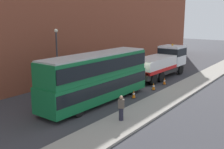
# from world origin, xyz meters

# --- Properties ---
(ground_plane) EXTENTS (120.00, 120.00, 0.00)m
(ground_plane) POSITION_xyz_m (0.00, 0.00, 0.00)
(ground_plane) COLOR #38383D
(near_kerb) EXTENTS (60.00, 2.80, 0.15)m
(near_kerb) POSITION_xyz_m (0.00, -4.20, 0.07)
(near_kerb) COLOR gray
(near_kerb) RESTS_ON ground_plane
(building_facade) EXTENTS (60.00, 1.50, 16.00)m
(building_facade) POSITION_xyz_m (0.00, 7.68, 8.07)
(building_facade) COLOR brown
(building_facade) RESTS_ON ground_plane
(recovery_tow_truck) EXTENTS (10.17, 2.87, 3.67)m
(recovery_tow_truck) POSITION_xyz_m (5.61, -0.00, 1.76)
(recovery_tow_truck) COLOR #2D2D2D
(recovery_tow_truck) RESTS_ON ground_plane
(double_decker_bus) EXTENTS (11.10, 2.84, 4.06)m
(double_decker_bus) POSITION_xyz_m (-6.12, 0.01, 2.23)
(double_decker_bus) COLOR #146B38
(double_decker_bus) RESTS_ON ground_plane
(pedestrian_onlooker) EXTENTS (0.41, 0.47, 1.71)m
(pedestrian_onlooker) POSITION_xyz_m (-8.54, -3.99, 0.99)
(pedestrian_onlooker) COLOR #232333
(pedestrian_onlooker) RESTS_ON near_kerb
(traffic_cone_near_bus) EXTENTS (0.36, 0.36, 0.72)m
(traffic_cone_near_bus) POSITION_xyz_m (-3.32, -1.77, 0.34)
(traffic_cone_near_bus) COLOR orange
(traffic_cone_near_bus) RESTS_ON ground_plane
(traffic_cone_midway) EXTENTS (0.36, 0.36, 0.72)m
(traffic_cone_midway) POSITION_xyz_m (0.07, -1.93, 0.34)
(traffic_cone_midway) COLOR orange
(traffic_cone_midway) RESTS_ON ground_plane
(traffic_cone_near_truck) EXTENTS (0.36, 0.36, 0.72)m
(traffic_cone_near_truck) POSITION_xyz_m (2.68, -1.82, 0.34)
(traffic_cone_near_truck) COLOR orange
(traffic_cone_near_truck) RESTS_ON ground_plane
(street_lamp) EXTENTS (0.36, 0.36, 5.83)m
(street_lamp) POSITION_xyz_m (-5.30, 5.49, 3.47)
(street_lamp) COLOR #38383D
(street_lamp) RESTS_ON ground_plane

